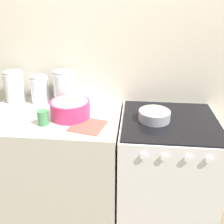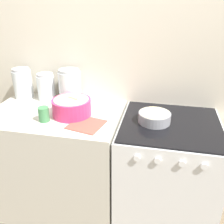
% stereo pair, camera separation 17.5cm
% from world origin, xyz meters
% --- Properties ---
extents(wall_back, '(4.98, 0.05, 2.40)m').
position_xyz_m(wall_back, '(0.00, 0.70, 1.20)').
color(wall_back, beige).
rests_on(wall_back, ground_plane).
extents(countertop_cabinet, '(0.99, 0.67, 0.89)m').
position_xyz_m(countertop_cabinet, '(-0.49, 0.34, 0.44)').
color(countertop_cabinet, beige).
rests_on(countertop_cabinet, ground_plane).
extents(stove, '(0.69, 0.69, 0.89)m').
position_xyz_m(stove, '(0.36, 0.34, 0.44)').
color(stove, silver).
rests_on(stove, ground_plane).
extents(mixing_bowl, '(0.28, 0.28, 0.25)m').
position_xyz_m(mixing_bowl, '(-0.35, 0.31, 0.96)').
color(mixing_bowl, '#E0336B').
rests_on(mixing_bowl, countertop_cabinet).
extents(baking_pan, '(0.22, 0.22, 0.07)m').
position_xyz_m(baking_pan, '(0.25, 0.32, 0.93)').
color(baking_pan, gray).
rests_on(baking_pan, stove).
extents(storage_jar_left, '(0.16, 0.16, 0.25)m').
position_xyz_m(storage_jar_left, '(-0.87, 0.56, 1.00)').
color(storage_jar_left, silver).
rests_on(storage_jar_left, countertop_cabinet).
extents(storage_jar_middle, '(0.14, 0.14, 0.22)m').
position_xyz_m(storage_jar_middle, '(-0.66, 0.56, 0.98)').
color(storage_jar_middle, silver).
rests_on(storage_jar_middle, countertop_cabinet).
extents(storage_jar_right, '(0.18, 0.18, 0.27)m').
position_xyz_m(storage_jar_right, '(-0.45, 0.56, 1.01)').
color(storage_jar_right, silver).
rests_on(storage_jar_right, countertop_cabinet).
extents(tin_can, '(0.07, 0.07, 0.10)m').
position_xyz_m(tin_can, '(-0.50, 0.18, 0.94)').
color(tin_can, '#3F7F4C').
rests_on(tin_can, countertop_cabinet).
extents(recipe_page, '(0.26, 0.26, 0.01)m').
position_xyz_m(recipe_page, '(-0.20, 0.19, 0.89)').
color(recipe_page, '#CC4C3F').
rests_on(recipe_page, countertop_cabinet).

